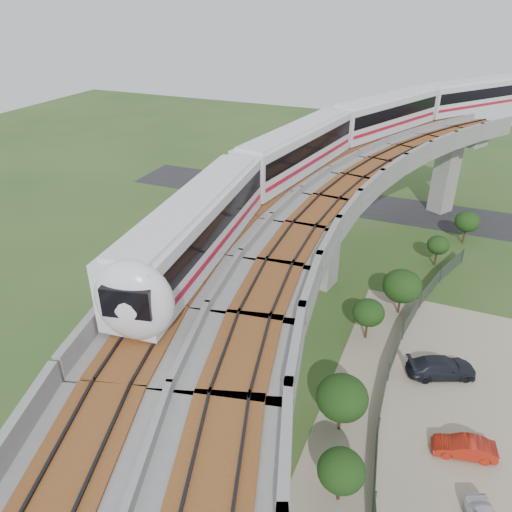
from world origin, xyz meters
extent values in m
plane|color=#2B4B1E|center=(0.00, 0.00, 0.00)|extent=(160.00, 160.00, 0.00)
cube|color=gray|center=(14.00, -2.00, 0.02)|extent=(18.00, 26.00, 0.04)
cube|color=#232326|center=(0.00, 30.00, 0.01)|extent=(60.00, 8.00, 0.03)
cube|color=#99968E|center=(9.12, 31.80, 4.20)|extent=(2.86, 2.93, 8.40)
cube|color=#99968E|center=(9.12, 31.80, 9.00)|extent=(7.21, 5.74, 1.20)
cube|color=#99968E|center=(0.91, 10.42, 4.20)|extent=(2.35, 2.51, 8.40)
cube|color=#99968E|center=(0.91, 10.42, 9.00)|extent=(7.31, 3.58, 1.20)
cube|color=#99968E|center=(0.91, -10.42, 4.20)|extent=(2.35, 2.51, 8.40)
cube|color=#99968E|center=(0.91, -10.42, 9.00)|extent=(7.31, 3.58, 1.20)
cube|color=gray|center=(6.19, 26.54, 10.00)|extent=(16.42, 20.91, 0.80)
cube|color=gray|center=(2.33, 28.44, 10.90)|extent=(8.66, 17.08, 1.00)
cube|color=gray|center=(10.04, 24.64, 10.90)|extent=(8.66, 17.08, 1.00)
cube|color=brown|center=(4.21, 27.51, 10.46)|extent=(10.68, 18.08, 0.12)
cube|color=black|center=(4.21, 27.51, 10.58)|extent=(9.69, 17.59, 0.12)
cube|color=brown|center=(8.16, 25.56, 10.46)|extent=(10.68, 18.08, 0.12)
cube|color=black|center=(8.16, 25.56, 10.58)|extent=(9.69, 17.59, 0.12)
cube|color=gray|center=(0.70, 9.13, 10.00)|extent=(11.77, 20.03, 0.80)
cube|color=gray|center=(-3.55, 9.78, 10.90)|extent=(3.22, 18.71, 1.00)
cube|color=gray|center=(4.95, 8.47, 10.90)|extent=(3.22, 18.71, 1.00)
cube|color=brown|center=(-1.48, 9.46, 10.46)|extent=(5.44, 19.05, 0.12)
cube|color=black|center=(-1.48, 9.46, 10.58)|extent=(4.35, 18.88, 0.12)
cube|color=brown|center=(2.87, 8.79, 10.46)|extent=(5.44, 19.05, 0.12)
cube|color=black|center=(2.87, 8.79, 10.58)|extent=(4.35, 18.88, 0.12)
cube|color=gray|center=(0.70, -9.13, 10.00)|extent=(11.77, 20.03, 0.80)
cube|color=gray|center=(-3.55, -9.78, 10.90)|extent=(3.22, 18.71, 1.00)
cube|color=gray|center=(4.95, -8.47, 10.90)|extent=(3.22, 18.71, 1.00)
cube|color=brown|center=(-1.48, -9.46, 10.46)|extent=(5.44, 19.05, 0.12)
cube|color=black|center=(-1.48, -9.46, 10.58)|extent=(4.35, 18.88, 0.12)
cube|color=brown|center=(2.87, -8.79, 10.46)|extent=(5.44, 19.05, 0.12)
cube|color=black|center=(2.87, -8.79, 10.58)|extent=(4.35, 18.88, 0.12)
cube|color=silver|center=(-1.88, -6.34, 12.24)|extent=(4.21, 15.20, 3.20)
cube|color=silver|center=(-1.88, -6.34, 13.94)|extent=(3.60, 14.40, 0.22)
cube|color=black|center=(-1.88, -6.34, 12.69)|extent=(4.21, 14.61, 1.15)
cube|color=#B8122A|center=(-1.88, -6.34, 11.49)|extent=(4.21, 14.61, 0.30)
cube|color=black|center=(-1.88, -6.34, 10.78)|extent=(3.19, 12.88, 0.28)
cube|color=silver|center=(-1.51, 9.22, 12.24)|extent=(4.89, 15.23, 3.20)
cube|color=silver|center=(-1.51, 9.22, 13.94)|extent=(4.25, 14.41, 0.22)
cube|color=black|center=(-1.51, 9.22, 12.69)|extent=(4.86, 14.65, 1.15)
cube|color=#B8122A|center=(-1.51, 9.22, 11.49)|extent=(4.86, 14.65, 0.30)
cube|color=black|center=(-1.51, 9.22, 10.78)|extent=(3.77, 12.89, 0.28)
cube|color=silver|center=(2.70, 24.20, 12.24)|extent=(8.32, 14.87, 3.20)
cube|color=silver|center=(2.70, 24.20, 13.94)|extent=(7.53, 13.97, 0.22)
cube|color=black|center=(2.70, 24.20, 12.69)|extent=(8.14, 14.34, 1.15)
cube|color=#B8122A|center=(2.70, 24.20, 11.49)|extent=(8.14, 14.34, 0.30)
cube|color=black|center=(2.70, 24.20, 10.78)|extent=(6.71, 12.48, 0.28)
cube|color=silver|center=(10.50, 37.66, 12.24)|extent=(11.23, 13.57, 3.20)
cube|color=silver|center=(10.50, 37.66, 13.94)|extent=(10.35, 12.65, 0.22)
cube|color=black|center=(10.50, 37.66, 12.69)|extent=(10.92, 13.13, 1.15)
cube|color=#B8122A|center=(10.50, 37.66, 11.49)|extent=(10.92, 13.13, 0.30)
cube|color=black|center=(10.50, 37.66, 10.78)|extent=(9.23, 11.30, 0.28)
ellipsoid|color=silver|center=(-0.72, -13.50, 12.39)|extent=(3.64, 2.50, 3.64)
cylinder|color=#2D382D|center=(12.25, 19.29, 0.75)|extent=(0.08, 0.08, 1.50)
cube|color=#2D382D|center=(11.38, 16.98, 0.75)|extent=(1.69, 4.77, 1.40)
cylinder|color=#2D382D|center=(10.62, 14.63, 0.75)|extent=(0.08, 0.08, 1.50)
cube|color=#2D382D|center=(9.98, 12.24, 0.75)|extent=(1.23, 4.91, 1.40)
cylinder|color=#2D382D|center=(9.45, 9.83, 0.75)|extent=(0.08, 0.08, 1.50)
cube|color=#2D382D|center=(9.03, 7.39, 0.75)|extent=(0.75, 4.99, 1.40)
cylinder|color=#2D382D|center=(8.74, 4.94, 0.75)|extent=(0.08, 0.08, 1.50)
cube|color=#2D382D|center=(8.56, 2.47, 0.75)|extent=(0.27, 5.04, 1.40)
cylinder|color=#2D382D|center=(8.50, 0.00, 0.75)|extent=(0.08, 0.08, 1.50)
cube|color=#2D382D|center=(8.56, -2.47, 0.75)|extent=(0.27, 5.04, 1.40)
cylinder|color=#2D382D|center=(8.74, -4.94, 0.75)|extent=(0.08, 0.08, 1.50)
cube|color=#2D382D|center=(9.03, -7.39, 0.75)|extent=(0.75, 4.99, 1.40)
cylinder|color=#2D382D|center=(9.45, -9.83, 0.75)|extent=(0.08, 0.08, 1.50)
cylinder|color=#382314|center=(12.14, 23.84, 0.84)|extent=(0.18, 0.18, 1.67)
ellipsoid|color=black|center=(12.14, 23.84, 2.42)|extent=(2.49, 2.49, 2.11)
cylinder|color=#382314|center=(9.88, 17.80, 0.77)|extent=(0.18, 0.18, 1.54)
ellipsoid|color=black|center=(9.88, 17.80, 2.15)|extent=(2.05, 2.05, 1.74)
cylinder|color=#382314|center=(7.89, 8.42, 0.82)|extent=(0.18, 0.18, 1.64)
ellipsoid|color=black|center=(7.89, 8.42, 2.56)|extent=(3.08, 3.08, 2.62)
cylinder|color=#382314|center=(6.13, 4.10, 0.81)|extent=(0.18, 0.18, 1.61)
ellipsoid|color=black|center=(6.13, 4.10, 2.32)|extent=(2.36, 2.36, 2.00)
cylinder|color=#382314|center=(6.49, -5.29, 0.80)|extent=(0.18, 0.18, 1.61)
ellipsoid|color=black|center=(6.49, -5.29, 2.52)|extent=(3.05, 3.05, 2.59)
cylinder|color=#382314|center=(7.63, -9.89, 0.74)|extent=(0.18, 0.18, 1.47)
ellipsoid|color=black|center=(7.63, -9.89, 2.21)|extent=(2.44, 2.44, 2.07)
imported|color=#A21D0E|center=(13.44, -4.43, 0.61)|extent=(3.63, 1.87, 1.14)
imported|color=black|center=(11.68, 1.96, 0.71)|extent=(4.98, 3.65, 1.34)
camera|label=1|loc=(10.16, -26.93, 23.41)|focal=35.00mm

